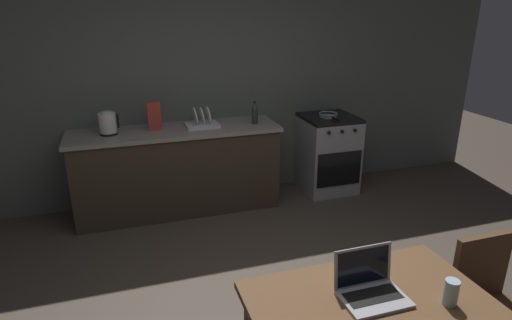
% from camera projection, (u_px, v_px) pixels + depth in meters
% --- Properties ---
extents(ground_plane, '(12.00, 12.00, 0.00)m').
position_uv_depth(ground_plane, '(289.00, 319.00, 3.08)').
color(ground_plane, '#473D33').
extents(back_wall, '(6.40, 0.10, 2.62)m').
position_uv_depth(back_wall, '(237.00, 81.00, 4.86)').
color(back_wall, '#515852').
rests_on(back_wall, ground_plane).
extents(kitchen_counter, '(2.16, 0.64, 0.91)m').
position_uv_depth(kitchen_counter, '(178.00, 170.00, 4.61)').
color(kitchen_counter, '#382D23').
rests_on(kitchen_counter, ground_plane).
extents(stove_oven, '(0.60, 0.62, 0.91)m').
position_uv_depth(stove_oven, '(327.00, 153.00, 5.12)').
color(stove_oven, gray).
rests_on(stove_oven, ground_plane).
extents(dining_table, '(1.19, 0.77, 0.75)m').
position_uv_depth(dining_table, '(372.00, 318.00, 2.11)').
color(dining_table, brown).
rests_on(dining_table, ground_plane).
extents(chair, '(0.40, 0.40, 0.88)m').
position_uv_depth(chair, '(489.00, 301.00, 2.49)').
color(chair, '#4C331E').
rests_on(chair, ground_plane).
extents(laptop, '(0.32, 0.25, 0.23)m').
position_uv_depth(laptop, '(370.00, 288.00, 2.12)').
color(laptop, '#99999E').
rests_on(laptop, dining_table).
extents(electric_kettle, '(0.20, 0.17, 0.23)m').
position_uv_depth(electric_kettle, '(108.00, 124.00, 4.23)').
color(electric_kettle, black).
rests_on(electric_kettle, kitchen_counter).
extents(bottle, '(0.07, 0.07, 0.24)m').
position_uv_depth(bottle, '(255.00, 113.00, 4.62)').
color(bottle, '#2D2D33').
rests_on(bottle, kitchen_counter).
extents(frying_pan, '(0.22, 0.39, 0.05)m').
position_uv_depth(frying_pan, '(329.00, 115.00, 4.92)').
color(frying_pan, gray).
rests_on(frying_pan, stove_oven).
extents(drinking_glass, '(0.07, 0.07, 0.13)m').
position_uv_depth(drinking_glass, '(451.00, 292.00, 2.06)').
color(drinking_glass, '#99B7C6').
rests_on(drinking_glass, dining_table).
extents(cereal_box, '(0.13, 0.05, 0.29)m').
position_uv_depth(cereal_box, '(154.00, 116.00, 4.37)').
color(cereal_box, '#B2382D').
rests_on(cereal_box, kitchen_counter).
extents(dish_rack, '(0.34, 0.26, 0.21)m').
position_uv_depth(dish_rack, '(202.00, 122.00, 4.52)').
color(dish_rack, silver).
rests_on(dish_rack, kitchen_counter).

